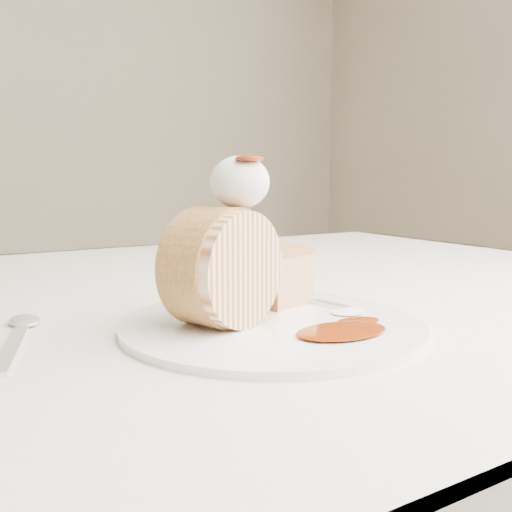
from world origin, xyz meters
TOP-DOWN VIEW (x-y plane):
  - table at (0.00, 0.20)m, footprint 1.40×0.90m
  - plate at (0.04, 0.01)m, footprint 0.33×0.33m
  - roulade_slice at (0.00, 0.03)m, footprint 0.11×0.09m
  - cake_chunk at (0.08, 0.07)m, footprint 0.07×0.07m
  - whipped_cream at (0.02, 0.03)m, footprint 0.05×0.05m
  - caramel_drizzle at (0.02, 0.02)m, footprint 0.03×0.02m
  - caramel_pool at (0.07, -0.05)m, footprint 0.09×0.08m
  - fork at (0.12, 0.06)m, footprint 0.05×0.16m
  - spoon at (-0.16, 0.06)m, footprint 0.06×0.15m

SIDE VIEW (x-z plane):
  - table at x=0.00m, z-range 0.29..1.04m
  - spoon at x=-0.16m, z-range 0.75..0.75m
  - plate at x=0.04m, z-range 0.75..0.76m
  - fork at x=0.12m, z-range 0.76..0.76m
  - caramel_pool at x=0.07m, z-range 0.76..0.76m
  - cake_chunk at x=0.08m, z-range 0.76..0.81m
  - roulade_slice at x=0.00m, z-range 0.76..0.85m
  - whipped_cream at x=0.02m, z-range 0.85..0.90m
  - caramel_drizzle at x=0.02m, z-range 0.90..0.90m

